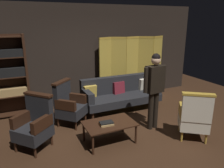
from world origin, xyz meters
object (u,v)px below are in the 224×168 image
Objects in this scene: book_tan_leather at (106,124)px; armchair_wing_right at (69,104)px; coffee_table at (109,125)px; armchair_gilt_accent at (194,117)px; bookshelf at (8,75)px; book_black_cloth at (106,122)px; armchair_wing_left at (35,124)px; standing_figure at (154,85)px; velvet_couch at (120,93)px; folding_screen at (132,67)px.

armchair_wing_right is at bearing 110.09° from book_tan_leather.
book_tan_leather is at bearing -149.91° from coffee_table.
coffee_table is 0.96× the size of armchair_gilt_accent.
armchair_gilt_accent is 1.79m from book_tan_leather.
bookshelf is at bearing 140.04° from armchair_gilt_accent.
armchair_wing_right is 4.03× the size of book_black_cloth.
armchair_gilt_accent is 1.79m from book_black_cloth.
armchair_wing_right is (0.83, 0.70, 0.00)m from armchair_wing_left.
standing_figure is 6.60× the size of book_black_cloth.
velvet_couch reaches higher than coffee_table.
armchair_gilt_accent is at bearing -17.71° from book_tan_leather.
velvet_couch is at bearing -137.52° from folding_screen.
standing_figure reaches higher than book_tan_leather.
coffee_table is at bearing -17.95° from armchair_wing_left.
folding_screen is 8.32× the size of book_tan_leather.
book_tan_leather is (-1.71, 0.54, -0.05)m from armchair_gilt_accent.
folding_screen reaches higher than armchair_wing_right.
standing_figure reaches higher than velvet_couch.
book_black_cloth is at bearing 90.00° from book_tan_leather.
coffee_table is (-0.98, -1.46, -0.08)m from velvet_couch.
bookshelf reaches higher than armchair_gilt_accent.
book_black_cloth reaches higher than coffee_table.
bookshelf is at bearing 101.89° from armchair_wing_left.
armchair_wing_right is (-1.50, -0.33, 0.04)m from velvet_couch.
velvet_couch is at bearing 23.73° from armchair_wing_left.
armchair_gilt_accent is at bearing -19.20° from armchair_wing_left.
book_tan_leather is at bearing -90.00° from book_black_cloth.
bookshelf is 2.87m from velvet_couch.
armchair_wing_right is at bearing 141.04° from armchair_gilt_accent.
standing_figure is at bearing -106.46° from folding_screen.
coffee_table is 1.25m from armchair_wing_right.
velvet_couch is (-0.74, -0.68, -0.53)m from folding_screen.
book_black_cloth is at bearing -54.07° from bookshelf.
book_black_cloth is (-1.22, -0.19, -0.56)m from standing_figure.
folding_screen is 2.89m from book_black_cloth.
bookshelf is at bearing 138.32° from armchair_wing_right.
bookshelf reaches higher than book_black_cloth.
velvet_couch is 2.54m from armchair_wing_left.
standing_figure is at bearing 123.31° from armchair_gilt_accent.
velvet_couch is at bearing -15.33° from bookshelf.
coffee_table is 0.14m from book_black_cloth.
standing_figure is 1.37m from book_tan_leather.
armchair_wing_left is at bearing 173.21° from standing_figure.
standing_figure is 6.64× the size of book_tan_leather.
armchair_wing_left is at bearing -150.98° from folding_screen.
velvet_couch is 2.04× the size of armchair_wing_left.
standing_figure is (0.15, -1.32, 0.57)m from velvet_couch.
bookshelf is at bearing 144.18° from standing_figure.
coffee_table is at bearing -123.84° from velvet_couch.
folding_screen reaches higher than velvet_couch.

